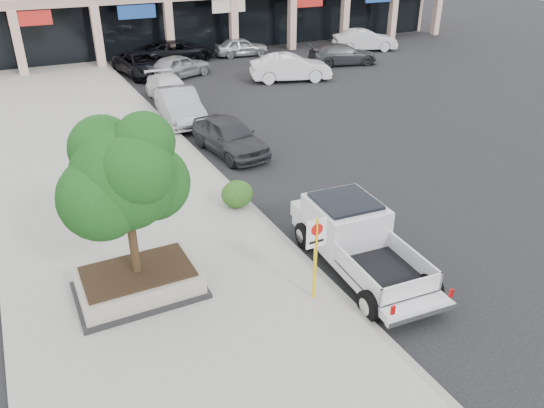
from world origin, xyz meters
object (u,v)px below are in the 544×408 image
Objects in this scene: pickup_truck at (363,244)px; lot_car_c at (343,54)px; lot_car_b at (290,68)px; curb_car_c at (170,89)px; planter_tree at (128,175)px; no_parking_sign at (316,248)px; lot_car_e at (241,47)px; lot_car_a at (179,66)px; planter at (139,282)px; curb_car_a at (230,136)px; curb_car_d at (142,64)px; lot_car_d at (176,51)px; lot_car_f at (365,40)px; curb_car_b at (180,106)px.

lot_car_c is at bearing 61.48° from pickup_truck.
curb_car_c is at bearing 113.98° from lot_car_b.
planter_tree reaches higher than no_parking_sign.
pickup_truck is 29.10m from lot_car_e.
curb_car_c is 1.06× the size of lot_car_a.
pickup_truck is at bearing 17.95° from no_parking_sign.
planter is 0.57× the size of pickup_truck.
lot_car_a reaches higher than planter.
lot_car_e is at bearing 48.21° from curb_car_c.
planter_tree is 0.99× the size of lot_car_e.
curb_car_a is 8.70m from curb_car_c.
curb_car_c is (6.07, 17.00, 0.20)m from planter.
planter is 0.63× the size of lot_car_b.
curb_car_a is (2.10, 10.53, -0.87)m from no_parking_sign.
lot_car_c is at bearing -131.72° from lot_car_e.
planter_tree is 18.07m from curb_car_c.
curb_car_d is at bearing 83.00° from curb_car_a.
curb_car_d is at bearing 90.32° from lot_car_c.
curb_car_d is 0.95× the size of lot_car_d.
pickup_truck is at bearing 166.71° from lot_car_d.
lot_car_f is at bearing 52.09° from no_parking_sign.
lot_car_a is 4.74m from lot_car_d.
planter_tree reaches higher than lot_car_b.
lot_car_c is at bearing -21.05° from curb_car_d.
lot_car_b is at bearing -42.38° from curb_car_d.
curb_car_a is at bearing 78.71° from no_parking_sign.
planter is at bearing -108.83° from curb_car_c.
curb_car_b is (-0.39, 14.96, -0.08)m from pickup_truck.
curb_car_b is at bearing 90.12° from curb_car_a.
curb_car_d reaches higher than lot_car_e.
curb_car_d is at bearing 84.98° from no_parking_sign.
no_parking_sign is 0.41× the size of lot_car_d.
lot_car_c is 12.06m from lot_car_d.
pickup_truck is at bearing -97.51° from curb_car_a.
pickup_truck is at bearing -17.10° from planter_tree.
lot_car_d is (-10.38, 6.14, 0.07)m from lot_car_c.
lot_car_e is at bearing 69.59° from no_parking_sign.
lot_car_f is (17.91, 0.18, 0.07)m from curb_car_d.
planter is 1.39× the size of no_parking_sign.
lot_car_e is at bearing 61.00° from planter.
lot_car_b is (8.20, 0.95, 0.15)m from curb_car_c.
no_parking_sign is 29.21m from lot_car_d.
curb_car_b is at bearing -98.51° from curb_car_c.
lot_car_c is (11.60, -1.57, -0.04)m from lot_car_a.
curb_car_a is at bearing 150.20° from lot_car_f.
lot_car_f is (4.30, 3.36, 0.10)m from lot_car_c.
curb_car_b is at bearing 129.36° from lot_car_c.
lot_car_f reaches higher than lot_car_c.
lot_car_a is (2.35, 23.49, -0.13)m from pickup_truck.
pickup_truck is 1.12× the size of lot_car_b.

